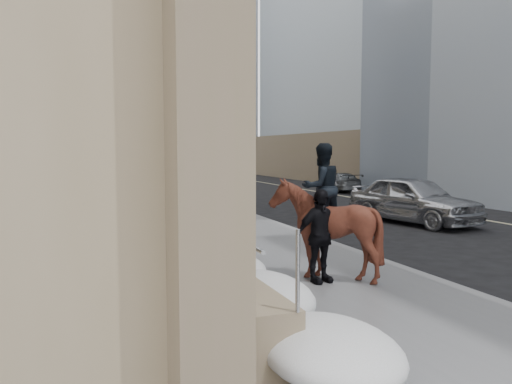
# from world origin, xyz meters

# --- Properties ---
(ground) EXTENTS (140.00, 140.00, 0.00)m
(ground) POSITION_xyz_m (0.00, 0.00, 0.00)
(ground) COLOR black
(ground) RESTS_ON ground
(sidewalk) EXTENTS (5.00, 80.00, 0.12)m
(sidewalk) POSITION_xyz_m (0.00, 10.00, 0.06)
(sidewalk) COLOR #57575A
(sidewalk) RESTS_ON ground
(curb) EXTENTS (0.24, 80.00, 0.12)m
(curb) POSITION_xyz_m (2.62, 10.00, 0.06)
(curb) COLOR slate
(curb) RESTS_ON ground
(lane_line) EXTENTS (0.15, 70.00, 0.01)m
(lane_line) POSITION_xyz_m (10.50, 10.00, 0.01)
(lane_line) COLOR #BFB78C
(lane_line) RESTS_ON ground
(limestone_building) EXTENTS (6.10, 44.00, 18.00)m
(limestone_building) POSITION_xyz_m (-5.26, 19.96, 8.90)
(limestone_building) COLOR #978463
(limestone_building) RESTS_ON ground
(bg_building_mid) EXTENTS (30.00, 12.00, 28.00)m
(bg_building_mid) POSITION_xyz_m (4.00, 60.00, 14.00)
(bg_building_mid) COLOR slate
(bg_building_mid) RESTS_ON ground
(bg_building_far) EXTENTS (24.00, 12.00, 20.00)m
(bg_building_far) POSITION_xyz_m (-6.00, 72.00, 10.00)
(bg_building_far) COLOR gray
(bg_building_far) RESTS_ON ground
(streetlight_mid) EXTENTS (1.71, 0.24, 8.00)m
(streetlight_mid) POSITION_xyz_m (2.74, 14.00, 4.58)
(streetlight_mid) COLOR #2D2D30
(streetlight_mid) RESTS_ON ground
(streetlight_far) EXTENTS (1.71, 0.24, 8.00)m
(streetlight_far) POSITION_xyz_m (2.74, 34.00, 4.58)
(streetlight_far) COLOR #2D2D30
(streetlight_far) RESTS_ON ground
(traffic_signal) EXTENTS (4.10, 0.22, 6.00)m
(traffic_signal) POSITION_xyz_m (2.07, 22.00, 4.00)
(traffic_signal) COLOR #2D2D30
(traffic_signal) RESTS_ON ground
(snow_bank) EXTENTS (1.70, 18.10, 0.76)m
(snow_bank) POSITION_xyz_m (-1.42, 8.11, 0.47)
(snow_bank) COLOR silver
(snow_bank) RESTS_ON sidewalk
(mounted_horse_left) EXTENTS (1.27, 2.53, 2.70)m
(mounted_horse_left) POSITION_xyz_m (-1.41, 3.09, 1.22)
(mounted_horse_left) COLOR #512918
(mounted_horse_left) RESTS_ON sidewalk
(mounted_horse_right) EXTENTS (1.75, 1.93, 2.64)m
(mounted_horse_right) POSITION_xyz_m (0.57, 1.81, 1.22)
(mounted_horse_right) COLOR #3D1A11
(mounted_horse_right) RESTS_ON sidewalk
(pedestrian) EXTENTS (1.10, 0.59, 1.78)m
(pedestrian) POSITION_xyz_m (0.35, 1.58, 1.01)
(pedestrian) COLOR black
(pedestrian) RESTS_ON sidewalk
(car_silver) EXTENTS (2.93, 5.33, 1.72)m
(car_silver) POSITION_xyz_m (7.48, 7.95, 0.86)
(car_silver) COLOR #A5A7AD
(car_silver) RESTS_ON ground
(car_grey) EXTENTS (2.05, 4.25, 1.19)m
(car_grey) POSITION_xyz_m (11.87, 20.88, 0.60)
(car_grey) COLOR #575B5E
(car_grey) RESTS_ON ground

